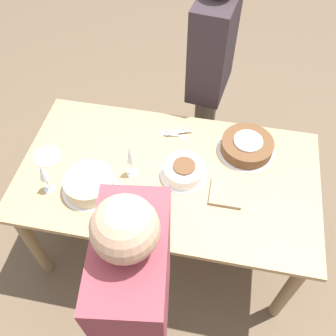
{
  "coord_description": "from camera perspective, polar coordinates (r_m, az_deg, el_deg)",
  "views": [
    {
      "loc": [
        -0.23,
        1.21,
        2.43
      ],
      "look_at": [
        0.0,
        0.0,
        0.81
      ],
      "focal_mm": 40.0,
      "sensor_mm": 36.0,
      "label": 1
    }
  ],
  "objects": [
    {
      "name": "ground_plane",
      "position": [
        2.72,
        -0.0,
        -10.38
      ],
      "size": [
        12.0,
        12.0,
        0.0
      ],
      "primitive_type": "plane",
      "color": "brown"
    },
    {
      "name": "dining_table",
      "position": [
        2.16,
        -0.0,
        -2.51
      ],
      "size": [
        1.66,
        0.91,
        0.76
      ],
      "color": "tan",
      "rests_on": "ground_plane"
    },
    {
      "name": "cake_center_white",
      "position": [
        2.04,
        2.44,
        -0.42
      ],
      "size": [
        0.26,
        0.26,
        0.09
      ],
      "color": "white",
      "rests_on": "dining_table"
    },
    {
      "name": "cake_front_chocolate",
      "position": [
        2.19,
        11.94,
        3.31
      ],
      "size": [
        0.34,
        0.34,
        0.09
      ],
      "color": "white",
      "rests_on": "dining_table"
    },
    {
      "name": "cake_back_decorated",
      "position": [
        2.02,
        -11.89,
        -2.39
      ],
      "size": [
        0.3,
        0.3,
        0.09
      ],
      "color": "white",
      "rests_on": "dining_table"
    },
    {
      "name": "wine_glass_near",
      "position": [
        2.0,
        -18.49,
        -0.82
      ],
      "size": [
        0.06,
        0.06,
        0.2
      ],
      "color": "silver",
      "rests_on": "dining_table"
    },
    {
      "name": "wine_glass_far",
      "position": [
        1.96,
        -5.77,
        1.88
      ],
      "size": [
        0.07,
        0.07,
        0.23
      ],
      "color": "silver",
      "rests_on": "dining_table"
    },
    {
      "name": "dessert_plate_right",
      "position": [
        2.25,
        -17.9,
        1.69
      ],
      "size": [
        0.16,
        0.16,
        0.01
      ],
      "color": "white",
      "rests_on": "dining_table"
    },
    {
      "name": "fork_pile",
      "position": [
        2.25,
        1.08,
        5.31
      ],
      "size": [
        0.2,
        0.11,
        0.01
      ],
      "color": "silver",
      "rests_on": "dining_table"
    },
    {
      "name": "napkin_stack",
      "position": [
        2.01,
        8.84,
        -3.79
      ],
      "size": [
        0.17,
        0.17,
        0.02
      ],
      "color": "gray",
      "rests_on": "dining_table"
    },
    {
      "name": "person_cutting",
      "position": [
        2.49,
        6.57,
        15.38
      ],
      "size": [
        0.27,
        0.43,
        1.55
      ],
      "rotation": [
        0.0,
        0.0,
        1.43
      ],
      "color": "#4C4238",
      "rests_on": "ground_plane"
    },
    {
      "name": "person_watching",
      "position": [
        1.5,
        -4.5,
        -19.44
      ],
      "size": [
        0.27,
        0.43,
        1.66
      ],
      "rotation": [
        0.0,
        0.0,
        -1.43
      ],
      "color": "#232328",
      "rests_on": "ground_plane"
    }
  ]
}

